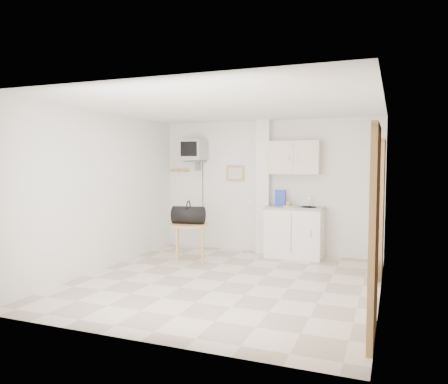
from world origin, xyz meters
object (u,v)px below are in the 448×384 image
at_px(duffel_bag, 188,215).
at_px(water_bottle, 372,273).
at_px(round_table, 190,228).
at_px(crt_television, 194,151).

height_order(duffel_bag, water_bottle, duffel_bag).
xyz_separation_m(round_table, duffel_bag, (-0.02, 0.01, 0.23)).
height_order(round_table, water_bottle, round_table).
xyz_separation_m(crt_television, water_bottle, (3.43, -1.32, -1.79)).
bearing_deg(water_bottle, duffel_bag, 175.89).
distance_m(round_table, duffel_bag, 0.23).
bearing_deg(round_table, crt_television, 111.80).
relative_size(crt_television, water_bottle, 6.43).
distance_m(crt_television, water_bottle, 4.09).
relative_size(duffel_bag, water_bottle, 1.76).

